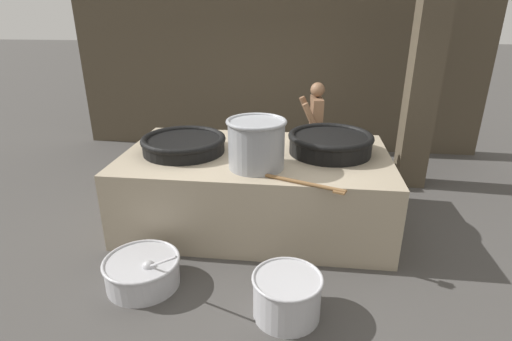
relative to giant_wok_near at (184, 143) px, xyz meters
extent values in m
plane|color=#474442|center=(0.91, 0.06, -1.07)|extent=(60.00, 60.00, 0.00)
cube|color=#4C4233|center=(0.91, 3.21, 0.69)|extent=(7.81, 0.24, 3.52)
cube|color=#4C4233|center=(3.23, 1.60, 0.69)|extent=(0.42, 0.42, 3.52)
cube|color=tan|center=(0.91, 0.06, -0.59)|extent=(3.32, 1.91, 0.96)
cylinder|color=black|center=(0.00, 0.00, -0.03)|extent=(1.02, 1.02, 0.17)
torus|color=black|center=(0.00, 0.00, 0.05)|extent=(1.06, 1.06, 0.08)
cylinder|color=black|center=(1.84, 0.18, 0.00)|extent=(1.02, 1.02, 0.22)
torus|color=black|center=(1.84, 0.18, 0.10)|extent=(1.06, 1.06, 0.08)
cylinder|color=gray|center=(0.97, -0.41, 0.16)|extent=(0.63, 0.63, 0.54)
torus|color=gray|center=(0.97, -0.41, 0.43)|extent=(0.68, 0.68, 0.04)
cylinder|color=brown|center=(1.39, -0.79, -0.09)|extent=(1.11, 0.47, 0.04)
cube|color=brown|center=(1.88, -0.99, -0.10)|extent=(0.15, 0.14, 0.02)
cylinder|color=brown|center=(1.69, 1.48, -0.68)|extent=(0.12, 0.12, 0.79)
cylinder|color=brown|center=(1.68, 1.65, -0.68)|extent=(0.12, 0.12, 0.79)
cube|color=#4C663F|center=(1.69, 1.56, -0.52)|extent=(0.21, 0.26, 0.51)
cube|color=brown|center=(1.69, 1.56, 0.01)|extent=(0.21, 0.49, 0.58)
cylinder|color=brown|center=(1.61, 1.31, 0.01)|extent=(0.33, 0.13, 0.54)
cylinder|color=brown|center=(1.56, 1.79, 0.01)|extent=(0.33, 0.13, 0.54)
sphere|color=brown|center=(1.69, 1.56, 0.42)|extent=(0.22, 0.22, 0.22)
cylinder|color=#B7B7BC|center=(-0.08, -1.42, -0.93)|extent=(0.74, 0.74, 0.29)
torus|color=#B7B7BC|center=(-0.08, -1.42, -0.78)|extent=(0.78, 0.78, 0.04)
cylinder|color=#6B9347|center=(-0.08, -1.42, -0.86)|extent=(0.65, 0.65, 0.07)
sphere|color=#B7B7BC|center=(0.03, -1.50, -0.79)|extent=(0.13, 0.13, 0.13)
cylinder|color=#B7B7BC|center=(0.23, -1.64, -0.62)|extent=(0.42, 0.31, 0.36)
cylinder|color=#B7B7BC|center=(1.41, -1.69, -0.87)|extent=(0.62, 0.62, 0.41)
torus|color=#B7B7BC|center=(1.41, -1.69, -0.66)|extent=(0.65, 0.65, 0.03)
cylinder|color=orange|center=(1.41, -1.69, -0.78)|extent=(0.55, 0.55, 0.10)
cylinder|color=orange|center=(1.41, -1.68, -0.71)|extent=(0.05, 0.05, 0.04)
cylinder|color=orange|center=(1.39, -1.70, -0.71)|extent=(0.05, 0.05, 0.03)
cylinder|color=orange|center=(1.41, -1.69, -0.70)|extent=(0.06, 0.05, 0.04)
cylinder|color=orange|center=(1.48, -1.69, -0.71)|extent=(0.04, 0.02, 0.02)
cylinder|color=orange|center=(1.50, -1.63, -0.71)|extent=(0.05, 0.05, 0.03)
cylinder|color=orange|center=(1.34, -1.75, -0.71)|extent=(0.04, 0.05, 0.02)
camera|label=1|loc=(1.48, -4.64, 1.59)|focal=28.00mm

